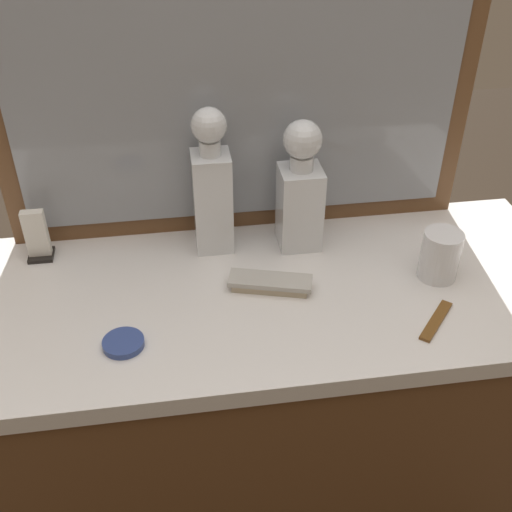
% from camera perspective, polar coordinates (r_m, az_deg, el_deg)
% --- Properties ---
extents(dresser, '(1.28, 0.51, 0.83)m').
position_cam_1_polar(dresser, '(1.50, -0.00, -15.45)').
color(dresser, brown).
rests_on(dresser, ground_plane).
extents(dresser_mirror, '(0.97, 0.03, 0.58)m').
position_cam_1_polar(dresser_mirror, '(1.27, -1.64, 14.14)').
color(dresser_mirror, brown).
rests_on(dresser_mirror, dresser).
extents(crystal_decanter_far_left, '(0.09, 0.09, 0.28)m').
position_cam_1_polar(crystal_decanter_far_left, '(1.28, 4.04, 5.38)').
color(crystal_decanter_far_left, white).
rests_on(crystal_decanter_far_left, dresser).
extents(crystal_decanter_left, '(0.08, 0.08, 0.31)m').
position_cam_1_polar(crystal_decanter_left, '(1.27, -4.03, 5.65)').
color(crystal_decanter_left, white).
rests_on(crystal_decanter_left, dresser).
extents(crystal_tumbler_rear, '(0.08, 0.08, 0.10)m').
position_cam_1_polar(crystal_tumbler_rear, '(1.27, 16.46, -0.09)').
color(crystal_tumbler_rear, white).
rests_on(crystal_tumbler_rear, dresser).
extents(silver_brush_left, '(0.17, 0.09, 0.02)m').
position_cam_1_polar(silver_brush_left, '(1.21, 1.29, -2.45)').
color(silver_brush_left, '#B7A88C').
rests_on(silver_brush_left, dresser).
extents(porcelain_dish, '(0.07, 0.07, 0.01)m').
position_cam_1_polar(porcelain_dish, '(1.11, -12.03, -7.80)').
color(porcelain_dish, '#33478C').
rests_on(porcelain_dish, dresser).
extents(tortoiseshell_comb, '(0.10, 0.10, 0.01)m').
position_cam_1_polar(tortoiseshell_comb, '(1.18, 16.14, -5.70)').
color(tortoiseshell_comb, brown).
rests_on(tortoiseshell_comb, dresser).
extents(napkin_holder, '(0.05, 0.05, 0.11)m').
position_cam_1_polar(napkin_holder, '(1.35, -19.36, 1.54)').
color(napkin_holder, black).
rests_on(napkin_holder, dresser).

